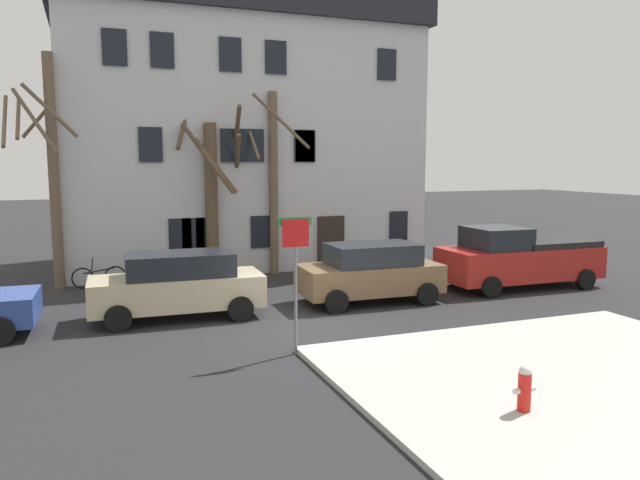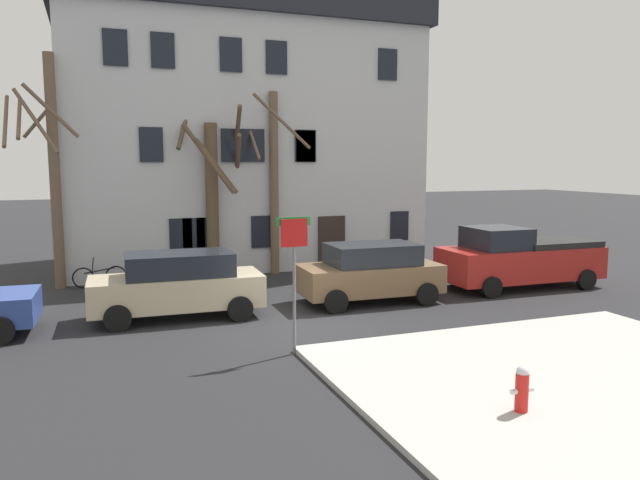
% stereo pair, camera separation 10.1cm
% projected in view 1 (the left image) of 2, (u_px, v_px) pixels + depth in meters
% --- Properties ---
extents(ground_plane, '(120.00, 120.00, 0.00)m').
position_uv_depth(ground_plane, '(304.00, 327.00, 15.47)').
color(ground_plane, '#262628').
extents(sidewalk_slab, '(9.08, 8.64, 0.12)m').
position_uv_depth(sidewalk_slab, '(603.00, 389.00, 11.11)').
color(sidewalk_slab, '#B7B5AD').
rests_on(sidewalk_slab, ground_plane).
extents(building_main, '(14.47, 7.08, 11.90)m').
position_uv_depth(building_main, '(240.00, 117.00, 25.24)').
color(building_main, silver).
rests_on(building_main, ground_plane).
extents(tree_bare_near, '(2.39, 2.74, 7.70)m').
position_uv_depth(tree_bare_near, '(50.00, 163.00, 19.67)').
color(tree_bare_near, brown).
rests_on(tree_bare_near, ground_plane).
extents(tree_bare_mid, '(2.46, 2.43, 7.16)m').
position_uv_depth(tree_bare_mid, '(212.00, 189.00, 21.59)').
color(tree_bare_mid, brown).
rests_on(tree_bare_mid, ground_plane).
extents(tree_bare_far, '(2.67, 2.70, 6.95)m').
position_uv_depth(tree_bare_far, '(272.00, 176.00, 22.46)').
color(tree_bare_far, brown).
rests_on(tree_bare_far, ground_plane).
extents(car_beige_wagon, '(4.61, 2.12, 1.79)m').
position_uv_depth(car_beige_wagon, '(178.00, 284.00, 16.28)').
color(car_beige_wagon, '#C6B793').
rests_on(car_beige_wagon, ground_plane).
extents(car_brown_wagon, '(4.26, 2.21, 1.78)m').
position_uv_depth(car_brown_wagon, '(370.00, 272.00, 18.15)').
color(car_brown_wagon, brown).
rests_on(car_brown_wagon, ground_plane).
extents(pickup_truck_red, '(5.49, 2.40, 2.08)m').
position_uv_depth(pickup_truck_red, '(518.00, 258.00, 20.29)').
color(pickup_truck_red, '#AD231E').
rests_on(pickup_truck_red, ground_plane).
extents(fire_hydrant, '(0.42, 0.22, 0.77)m').
position_uv_depth(fire_hydrant, '(525.00, 388.00, 9.95)').
color(fire_hydrant, red).
rests_on(fire_hydrant, sidewalk_slab).
extents(street_sign_pole, '(0.76, 0.07, 3.03)m').
position_uv_depth(street_sign_pole, '(296.00, 260.00, 13.07)').
color(street_sign_pole, slate).
rests_on(street_sign_pole, ground_plane).
extents(bicycle_leaning, '(1.75, 0.12, 1.03)m').
position_uv_depth(bicycle_leaning, '(99.00, 277.00, 20.31)').
color(bicycle_leaning, black).
rests_on(bicycle_leaning, ground_plane).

